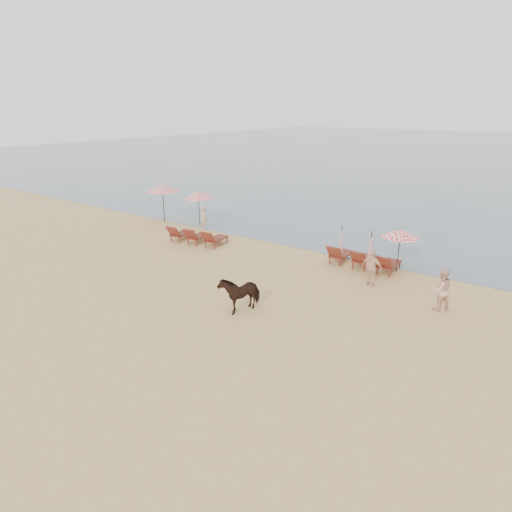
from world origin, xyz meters
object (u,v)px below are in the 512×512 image
(lounger_cluster_left, at_px, (196,235))
(umbrella_open_left_b, at_px, (198,195))
(beachgoer_right_b, at_px, (372,268))
(cow, at_px, (240,292))
(umbrella_closed_left, at_px, (341,241))
(umbrella_open_right, at_px, (401,233))
(beachgoer_right_a, at_px, (441,289))
(umbrella_closed_right, at_px, (370,250))
(beachgoer_left, at_px, (203,218))
(lounger_cluster_right, at_px, (363,258))
(umbrella_open_left_a, at_px, (162,188))

(lounger_cluster_left, xyz_separation_m, umbrella_open_left_b, (-2.68, 3.20, 1.55))
(beachgoer_right_b, bearing_deg, lounger_cluster_left, 1.00)
(cow, bearing_deg, lounger_cluster_left, 158.60)
(umbrella_open_left_b, distance_m, umbrella_closed_left, 11.11)
(umbrella_open_right, xyz_separation_m, beachgoer_right_a, (2.63, -3.08, -1.05))
(cow, bearing_deg, beachgoer_right_b, 72.51)
(umbrella_closed_right, distance_m, beachgoer_left, 11.69)
(umbrella_open_left_b, xyz_separation_m, umbrella_closed_left, (10.93, -1.83, -0.75))
(lounger_cluster_right, distance_m, beachgoer_left, 10.85)
(umbrella_closed_left, bearing_deg, umbrella_closed_right, -23.19)
(umbrella_open_left_b, xyz_separation_m, umbrella_closed_right, (12.67, -2.58, -0.65))
(cow, bearing_deg, umbrella_closed_right, 79.32)
(cow, height_order, beachgoer_left, beachgoer_left)
(umbrella_closed_left, distance_m, beachgoer_left, 9.86)
(lounger_cluster_right, height_order, beachgoer_right_b, beachgoer_right_b)
(umbrella_open_left_a, xyz_separation_m, umbrella_open_right, (15.92, -0.16, -0.44))
(umbrella_open_left_a, relative_size, beachgoer_right_b, 1.57)
(lounger_cluster_left, distance_m, lounger_cluster_right, 9.43)
(lounger_cluster_right, bearing_deg, beachgoer_right_a, -31.13)
(umbrella_open_left_b, relative_size, beachgoer_left, 1.50)
(lounger_cluster_left, xyz_separation_m, beachgoer_left, (-1.55, 2.35, 0.31))
(umbrella_open_left_b, height_order, beachgoer_right_a, umbrella_open_left_b)
(beachgoer_left, bearing_deg, umbrella_closed_left, -163.47)
(umbrella_open_left_a, distance_m, umbrella_open_left_b, 2.60)
(umbrella_open_left_a, xyz_separation_m, beachgoer_left, (3.57, 0.00, -1.55))
(umbrella_closed_left, distance_m, beachgoer_right_b, 2.69)
(umbrella_open_left_a, height_order, umbrella_closed_left, umbrella_open_left_a)
(umbrella_open_right, height_order, umbrella_closed_right, umbrella_closed_right)
(beachgoer_right_a, bearing_deg, umbrella_open_left_b, -58.97)
(umbrella_closed_right, xyz_separation_m, beachgoer_left, (-11.54, 1.73, -0.59))
(umbrella_open_left_b, distance_m, umbrella_closed_right, 12.95)
(umbrella_open_left_a, height_order, beachgoer_right_b, umbrella_open_left_a)
(lounger_cluster_right, distance_m, beachgoer_right_b, 2.22)
(umbrella_open_left_a, height_order, beachgoer_right_a, umbrella_open_left_a)
(umbrella_open_right, xyz_separation_m, beachgoer_right_b, (-0.39, -2.35, -1.06))
(umbrella_closed_left, height_order, beachgoer_right_b, umbrella_closed_left)
(cow, xyz_separation_m, beachgoer_right_b, (3.26, 5.12, 0.13))
(lounger_cluster_right, distance_m, cow, 7.30)
(umbrella_closed_left, distance_m, beachgoer_right_a, 5.67)
(beachgoer_right_b, bearing_deg, umbrella_closed_right, -59.92)
(umbrella_open_left_a, bearing_deg, umbrella_closed_right, 9.53)
(beachgoer_right_b, bearing_deg, lounger_cluster_right, -56.70)
(umbrella_closed_left, relative_size, beachgoer_right_b, 1.24)
(lounger_cluster_right, distance_m, umbrella_open_left_b, 12.14)
(umbrella_open_left_b, distance_m, beachgoer_left, 1.88)
(umbrella_open_left_b, xyz_separation_m, umbrella_open_right, (13.48, -1.01, -0.13))
(umbrella_closed_left, distance_m, cow, 6.76)
(umbrella_open_right, bearing_deg, umbrella_open_left_a, 176.45)
(lounger_cluster_left, distance_m, umbrella_open_left_b, 4.45)
(lounger_cluster_right, height_order, beachgoer_left, beachgoer_left)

